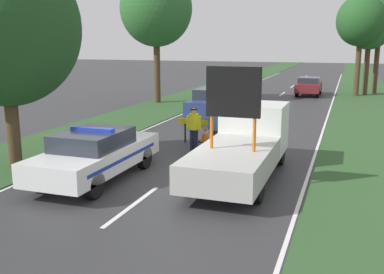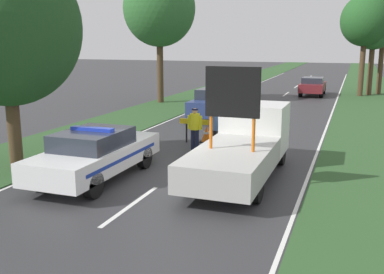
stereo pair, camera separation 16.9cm
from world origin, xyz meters
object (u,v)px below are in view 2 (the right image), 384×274
(traffic_cone_behind_barrier, at_px, (130,137))
(roadside_tree_near_left, at_px, (374,26))
(traffic_cone_near_truck, at_px, (206,134))
(roadside_tree_mid_left, at_px, (159,9))
(police_officer, at_px, (195,125))
(traffic_cone_lane_edge, at_px, (251,137))
(police_car, at_px, (96,153))
(roadside_tree_mid_right, at_px, (384,21))
(traffic_cone_near_police, at_px, (146,143))
(queued_car_suv_grey, at_px, (236,93))
(pedestrian_civilian, at_px, (216,126))
(roadside_tree_far_left, at_px, (365,21))
(traffic_cone_centre_front, at_px, (197,164))
(roadside_tree_near_right, at_px, (6,28))
(queued_car_hatch_blue, at_px, (215,103))
(work_truck, at_px, (244,144))
(queued_car_wagon_maroon, at_px, (313,86))
(road_barrier, at_px, (213,125))

(traffic_cone_behind_barrier, xyz_separation_m, roadside_tree_near_left, (9.13, 21.31, 4.81))
(traffic_cone_near_truck, xyz_separation_m, roadside_tree_mid_left, (-6.64, 10.41, 5.73))
(police_officer, bearing_deg, roadside_tree_mid_left, -30.85)
(traffic_cone_lane_edge, bearing_deg, police_car, -117.59)
(traffic_cone_lane_edge, xyz_separation_m, roadside_tree_mid_right, (5.47, 20.24, 5.27))
(traffic_cone_near_police, relative_size, queued_car_suv_grey, 0.15)
(police_officer, bearing_deg, pedestrian_civilian, -134.69)
(roadside_tree_far_left, bearing_deg, pedestrian_civilian, -104.16)
(traffic_cone_centre_front, bearing_deg, police_officer, 110.99)
(police_officer, relative_size, traffic_cone_lane_edge, 2.89)
(police_car, distance_m, roadside_tree_mid_left, 17.88)
(police_officer, height_order, roadside_tree_mid_left, roadside_tree_mid_left)
(roadside_tree_near_right, bearing_deg, queued_car_hatch_blue, 73.84)
(roadside_tree_mid_left, bearing_deg, work_truck, -57.59)
(work_truck, bearing_deg, roadside_tree_mid_left, -56.77)
(traffic_cone_behind_barrier, bearing_deg, work_truck, -24.66)
(police_officer, height_order, roadside_tree_far_left, roadside_tree_far_left)
(roadside_tree_near_left, relative_size, roadside_tree_far_left, 0.95)
(roadside_tree_mid_right, bearing_deg, roadside_tree_mid_left, -143.73)
(work_truck, bearing_deg, police_car, 26.23)
(traffic_cone_lane_edge, relative_size, roadside_tree_near_left, 0.08)
(police_officer, distance_m, queued_car_suv_grey, 13.03)
(traffic_cone_lane_edge, bearing_deg, roadside_tree_near_left, 76.15)
(queued_car_wagon_maroon, bearing_deg, roadside_tree_near_right, 73.35)
(roadside_tree_near_right, xyz_separation_m, roadside_tree_mid_right, (11.83, 26.28, 1.15))
(pedestrian_civilian, height_order, roadside_tree_mid_right, roadside_tree_mid_right)
(queued_car_suv_grey, bearing_deg, traffic_cone_lane_edge, 107.61)
(police_car, distance_m, roadside_tree_near_right, 4.77)
(work_truck, relative_size, traffic_cone_behind_barrier, 8.71)
(pedestrian_civilian, xyz_separation_m, traffic_cone_near_truck, (-0.81, 1.32, -0.60))
(queued_car_suv_grey, xyz_separation_m, roadside_tree_near_right, (-2.86, -17.06, 3.64))
(police_car, relative_size, queued_car_hatch_blue, 1.13)
(queued_car_suv_grey, bearing_deg, roadside_tree_near_left, -134.88)
(road_barrier, height_order, queued_car_hatch_blue, queued_car_hatch_blue)
(traffic_cone_near_police, bearing_deg, police_officer, 29.69)
(police_officer, height_order, traffic_cone_lane_edge, police_officer)
(roadside_tree_mid_left, relative_size, roadside_tree_mid_right, 1.19)
(police_officer, xyz_separation_m, traffic_cone_near_police, (-1.57, -0.90, -0.61))
(police_car, bearing_deg, queued_car_suv_grey, 90.13)
(traffic_cone_centre_front, relative_size, queued_car_wagon_maroon, 0.15)
(queued_car_wagon_maroon, bearing_deg, queued_car_suv_grey, 57.59)
(work_truck, distance_m, pedestrian_civilian, 3.15)
(road_barrier, xyz_separation_m, traffic_cone_near_truck, (-0.39, 0.35, -0.47))
(pedestrian_civilian, xyz_separation_m, queued_car_suv_grey, (-2.54, 12.70, -0.17))
(traffic_cone_near_police, relative_size, roadside_tree_near_right, 0.10)
(police_car, height_order, roadside_tree_mid_left, roadside_tree_mid_left)
(traffic_cone_centre_front, height_order, roadside_tree_near_right, roadside_tree_near_right)
(police_officer, bearing_deg, queued_car_suv_grey, -52.28)
(road_barrier, distance_m, roadside_tree_mid_left, 13.89)
(queued_car_hatch_blue, bearing_deg, pedestrian_civilian, 107.32)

